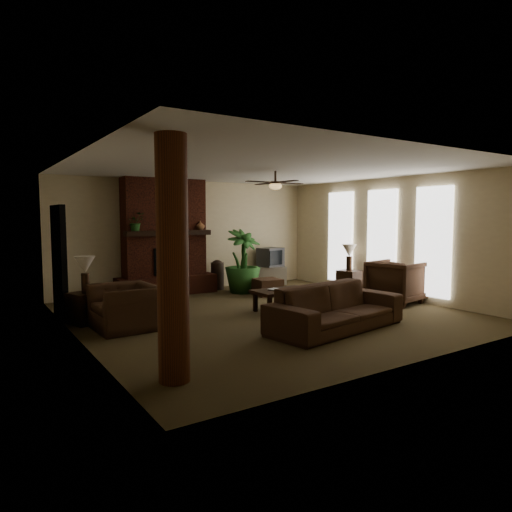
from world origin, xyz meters
TOP-DOWN VIEW (x-y plane):
  - room_shell at (0.00, 0.00)m, footprint 7.00×7.00m
  - fireplace at (-0.80, 3.22)m, footprint 2.40×0.70m
  - windows at (3.45, 0.20)m, footprint 0.08×3.65m
  - log_column at (-2.95, -2.40)m, footprint 0.36×0.36m
  - doorway at (-3.44, 1.80)m, footprint 0.10×1.00m
  - ceiling_fan at (0.40, 0.30)m, footprint 1.35×1.35m
  - sofa at (0.27, -1.64)m, footprint 2.63×1.12m
  - armchair_left at (-2.67, 0.34)m, footprint 0.78×1.16m
  - armchair_right at (2.96, -0.67)m, footprint 1.10×1.15m
  - coffee_table at (0.42, 0.05)m, footprint 1.20×0.70m
  - ottoman at (1.17, 1.70)m, footprint 0.67×0.67m
  - tv_stand at (2.26, 3.15)m, footprint 0.98×0.80m
  - tv at (2.28, 3.14)m, footprint 0.75×0.66m
  - floor_vase at (0.60, 3.15)m, footprint 0.34×0.34m
  - floor_plant at (0.88, 2.36)m, footprint 1.17×1.72m
  - side_table_left at (-3.15, 1.10)m, footprint 0.63×0.63m
  - lamp_left at (-3.15, 1.05)m, footprint 0.42×0.42m
  - side_table_right at (3.15, 0.92)m, footprint 0.57×0.57m
  - lamp_right at (3.15, 0.96)m, footprint 0.46×0.46m
  - mantel_plant at (-1.60, 2.99)m, footprint 0.49×0.52m
  - mantel_vase at (0.03, 2.97)m, footprint 0.24×0.25m
  - book_a at (0.15, 0.01)m, footprint 0.21×0.09m
  - book_b at (0.71, -0.03)m, footprint 0.20×0.11m

SIDE VIEW (x-z plane):
  - ottoman at x=1.17m, z-range 0.00..0.40m
  - tv_stand at x=2.26m, z-range 0.00..0.50m
  - side_table_left at x=-3.15m, z-range 0.00..0.55m
  - side_table_right at x=3.15m, z-range 0.00..0.55m
  - coffee_table at x=0.42m, z-range 0.16..0.59m
  - floor_vase at x=0.60m, z-range 0.05..0.82m
  - floor_plant at x=0.88m, z-range 0.00..0.88m
  - armchair_left at x=-2.67m, z-range 0.00..0.99m
  - sofa at x=0.27m, z-range 0.00..1.00m
  - armchair_right at x=2.96m, z-range 0.00..1.03m
  - book_a at x=0.15m, z-range 0.43..0.72m
  - book_b at x=0.71m, z-range 0.43..0.72m
  - tv at x=2.28m, z-range 0.50..1.02m
  - lamp_left at x=-3.15m, z-range 0.68..1.33m
  - lamp_right at x=3.15m, z-range 0.68..1.33m
  - doorway at x=-3.44m, z-range 0.00..2.10m
  - fireplace at x=-0.80m, z-range -0.24..2.56m
  - windows at x=3.45m, z-range 0.17..2.53m
  - log_column at x=-2.95m, z-range 0.00..2.80m
  - room_shell at x=0.00m, z-range -2.10..4.90m
  - mantel_vase at x=0.03m, z-range 1.56..1.78m
  - mantel_plant at x=-1.60m, z-range 1.56..1.89m
  - ceiling_fan at x=0.40m, z-range 2.34..2.72m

